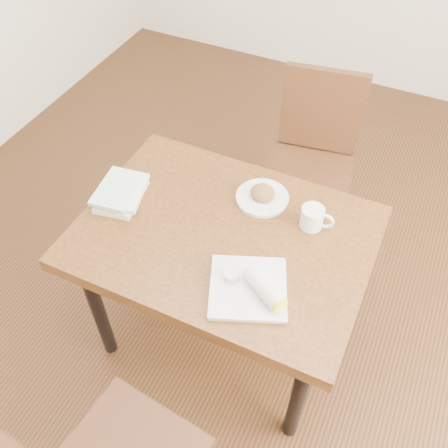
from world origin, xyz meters
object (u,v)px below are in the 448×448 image
at_px(plate_scone, 262,196).
at_px(book_stack, 121,193).
at_px(plate_burrito, 253,288).
at_px(coffee_mug, 313,217).
at_px(chair_far, 313,152).
at_px(table, 224,247).

height_order(plate_scone, book_stack, plate_scone).
bearing_deg(plate_burrito, coffee_mug, 77.33).
relative_size(plate_scone, coffee_mug, 1.63).
bearing_deg(chair_far, book_stack, -123.56).
bearing_deg(chair_far, coffee_mug, -74.46).
bearing_deg(book_stack, coffee_mug, 13.82).
bearing_deg(table, book_stack, -179.30).
xyz_separation_m(chair_far, plate_scone, (-0.04, -0.62, 0.22)).
distance_m(table, coffee_mug, 0.37).
distance_m(chair_far, plate_scone, 0.66).
bearing_deg(table, plate_burrito, -44.70).
bearing_deg(book_stack, plate_scone, 24.04).
bearing_deg(table, coffee_mug, 31.39).
height_order(table, plate_burrito, plate_burrito).
height_order(chair_far, book_stack, chair_far).
xyz_separation_m(table, coffee_mug, (0.29, 0.18, 0.13)).
bearing_deg(plate_burrito, chair_far, 95.39).
relative_size(table, plate_burrito, 3.25).
relative_size(coffee_mug, plate_burrito, 0.39).
bearing_deg(plate_scone, book_stack, -155.96).
relative_size(plate_scone, book_stack, 0.83).
bearing_deg(plate_scone, plate_burrito, -71.85).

